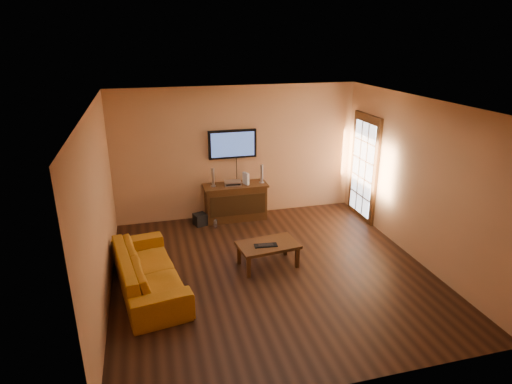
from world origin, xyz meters
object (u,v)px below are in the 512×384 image
object	(u,v)px
game_console	(246,178)
media_console	(236,202)
bottle	(215,224)
sofa	(148,264)
speaker_right	(262,174)
keyboard	(266,245)
television	(232,144)
subwoofer	(200,219)
av_receiver	(233,183)
speaker_left	(213,178)
coffee_table	(268,247)

from	to	relation	value
game_console	media_console	bearing A→B (deg)	152.30
media_console	bottle	world-z (taller)	media_console
sofa	speaker_right	xyz separation A→B (m)	(2.37, 2.23, 0.52)
speaker_right	bottle	bearing A→B (deg)	-161.30
keyboard	speaker_right	bearing A→B (deg)	76.29
media_console	game_console	world-z (taller)	game_console
television	speaker_right	distance (m)	0.86
subwoofer	bottle	xyz separation A→B (m)	(0.27, -0.24, -0.03)
game_console	bottle	world-z (taller)	game_console
keyboard	sofa	bearing A→B (deg)	-175.74
media_console	subwoofer	bearing A→B (deg)	-170.76
subwoofer	bottle	distance (m)	0.36
television	keyboard	bearing A→B (deg)	-88.87
media_console	sofa	xyz separation A→B (m)	(-1.82, -2.24, 0.03)
game_console	bottle	bearing A→B (deg)	-175.70
speaker_right	subwoofer	xyz separation A→B (m)	(-1.32, -0.11, -0.81)
sofa	subwoofer	distance (m)	2.38
av_receiver	game_console	world-z (taller)	game_console
game_console	keyboard	bearing A→B (deg)	-116.11
television	sofa	xyz separation A→B (m)	(-1.82, -2.44, -1.13)
speaker_right	subwoofer	world-z (taller)	speaker_right
media_console	game_console	xyz separation A→B (m)	(0.22, -0.02, 0.49)
game_console	speaker_left	bearing A→B (deg)	155.13
speaker_left	keyboard	xyz separation A→B (m)	(0.49, -2.11, -0.51)
speaker_left	television	bearing A→B (deg)	23.13
bottle	subwoofer	bearing A→B (deg)	137.85
media_console	television	size ratio (longest dim) A/B	1.33
speaker_left	subwoofer	bearing A→B (deg)	-155.86
keyboard	subwoofer	bearing A→B (deg)	112.26
game_console	av_receiver	bearing A→B (deg)	150.84
bottle	coffee_table	bearing A→B (deg)	-70.34
game_console	subwoofer	world-z (taller)	game_console
speaker_left	sofa	bearing A→B (deg)	-121.29
coffee_table	av_receiver	xyz separation A→B (m)	(-0.15, 2.05, 0.44)
media_console	bottle	size ratio (longest dim) A/B	6.75
television	subwoofer	distance (m)	1.65
sofa	speaker_left	size ratio (longest dim) A/B	5.49
media_console	speaker_left	bearing A→B (deg)	177.90
coffee_table	television	bearing A→B (deg)	92.58
television	av_receiver	world-z (taller)	television
subwoofer	bottle	world-z (taller)	subwoofer
speaker_right	coffee_table	bearing A→B (deg)	-102.63
speaker_left	av_receiver	bearing A→B (deg)	-0.57
av_receiver	bottle	distance (m)	0.91
coffee_table	game_console	world-z (taller)	game_console
media_console	subwoofer	world-z (taller)	media_console
game_console	coffee_table	bearing A→B (deg)	-114.67
bottle	keyboard	world-z (taller)	keyboard
coffee_table	speaker_right	distance (m)	2.15
speaker_left	av_receiver	xyz separation A→B (m)	(0.40, -0.00, -0.14)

